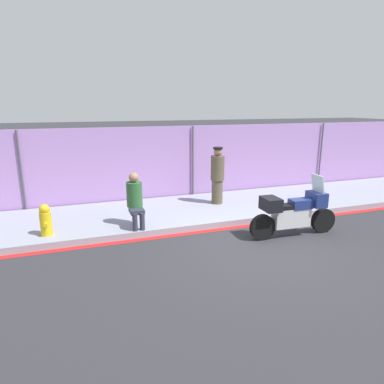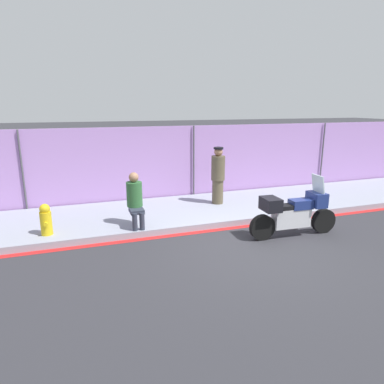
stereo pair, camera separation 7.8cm
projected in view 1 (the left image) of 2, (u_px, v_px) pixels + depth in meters
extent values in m
plane|color=#2D2D33|center=(257.00, 248.00, 7.50)|extent=(120.00, 120.00, 0.00)
cube|color=#8E93A3|center=(209.00, 208.00, 10.06)|extent=(37.42, 2.84, 0.16)
cube|color=red|center=(231.00, 228.00, 8.70)|extent=(37.42, 0.18, 0.01)
cube|color=#AD7FC6|center=(192.00, 163.00, 11.16)|extent=(35.55, 0.08, 2.40)
cylinder|color=#4C4C51|center=(22.00, 174.00, 9.45)|extent=(0.05, 0.05, 2.40)
cylinder|color=#4C4C51|center=(193.00, 163.00, 11.07)|extent=(0.05, 0.05, 2.40)
cylinder|color=#4C4C51|center=(321.00, 156.00, 12.69)|extent=(0.05, 0.05, 2.40)
cylinder|color=black|center=(323.00, 220.00, 8.36)|extent=(0.61, 0.17, 0.60)
cylinder|color=black|center=(262.00, 227.00, 7.90)|extent=(0.61, 0.17, 0.60)
cube|color=silver|center=(291.00, 217.00, 8.06)|extent=(0.92, 0.32, 0.45)
cube|color=navy|center=(301.00, 204.00, 8.05)|extent=(0.53, 0.33, 0.22)
cube|color=black|center=(288.00, 206.00, 7.97)|extent=(0.61, 0.31, 0.10)
cube|color=navy|center=(316.00, 199.00, 8.15)|extent=(0.34, 0.49, 0.34)
cube|color=silver|center=(318.00, 183.00, 8.06)|extent=(0.12, 0.42, 0.42)
cube|color=black|center=(271.00, 204.00, 7.81)|extent=(0.38, 0.52, 0.30)
cylinder|color=brown|center=(217.00, 192.00, 10.24)|extent=(0.33, 0.33, 0.72)
cylinder|color=brown|center=(218.00, 168.00, 10.06)|extent=(0.40, 0.40, 0.72)
sphere|color=#A37556|center=(218.00, 152.00, 9.94)|extent=(0.25, 0.25, 0.25)
cylinder|color=black|center=(218.00, 148.00, 9.91)|extent=(0.29, 0.29, 0.06)
cylinder|color=#2D3342|center=(135.00, 222.00, 8.01)|extent=(0.12, 0.12, 0.43)
cylinder|color=#2D3342|center=(142.00, 221.00, 8.06)|extent=(0.12, 0.12, 0.43)
cube|color=#2D3342|center=(137.00, 211.00, 8.18)|extent=(0.32, 0.43, 0.10)
cylinder|color=#2D6033|center=(134.00, 194.00, 8.28)|extent=(0.38, 0.38, 0.60)
sphere|color=#A37556|center=(134.00, 177.00, 8.18)|extent=(0.24, 0.24, 0.24)
cylinder|color=gold|center=(46.00, 224.00, 7.73)|extent=(0.25, 0.25, 0.54)
sphere|color=gold|center=(44.00, 209.00, 7.65)|extent=(0.23, 0.23, 0.23)
cylinder|color=gold|center=(46.00, 225.00, 7.60)|extent=(0.09, 0.10, 0.09)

